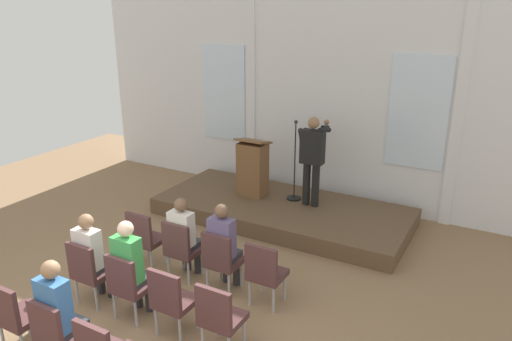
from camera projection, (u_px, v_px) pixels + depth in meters
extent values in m
cube|color=silver|center=(313.00, 89.00, 9.63)|extent=(10.31, 0.10, 4.56)
cube|color=silver|center=(224.00, 93.00, 10.60)|extent=(1.05, 0.04, 2.05)
cube|color=silver|center=(251.00, 84.00, 10.22)|extent=(0.20, 0.08, 4.56)
cube|color=silver|center=(418.00, 113.00, 8.72)|extent=(1.05, 0.04, 2.05)
cube|color=silver|center=(460.00, 102.00, 8.33)|extent=(0.20, 0.08, 4.56)
cube|color=brown|center=(282.00, 211.00, 9.23)|extent=(4.71, 2.05, 0.31)
cylinder|color=black|center=(306.00, 184.00, 9.02)|extent=(0.14, 0.14, 0.82)
cylinder|color=black|center=(315.00, 185.00, 8.94)|extent=(0.14, 0.14, 0.82)
cube|color=black|center=(312.00, 147.00, 8.74)|extent=(0.42, 0.22, 0.62)
cube|color=#B28C19|center=(315.00, 142.00, 8.82)|extent=(0.06, 0.01, 0.37)
sphere|color=#8C6647|center=(314.00, 123.00, 8.61)|extent=(0.21, 0.21, 0.21)
cylinder|color=black|center=(302.00, 139.00, 8.89)|extent=(0.09, 0.28, 0.45)
cylinder|color=black|center=(324.00, 130.00, 8.68)|extent=(0.15, 0.36, 0.15)
cylinder|color=black|center=(325.00, 127.00, 8.80)|extent=(0.11, 0.34, 0.15)
sphere|color=#8C6647|center=(327.00, 122.00, 9.04)|extent=(0.10, 0.10, 0.10)
cylinder|color=black|center=(294.00, 198.00, 9.39)|extent=(0.28, 0.28, 0.03)
cylinder|color=black|center=(295.00, 162.00, 9.15)|extent=(0.02, 0.02, 1.45)
sphere|color=#262626|center=(296.00, 122.00, 8.90)|extent=(0.07, 0.07, 0.07)
cube|color=brown|center=(253.00, 169.00, 9.44)|extent=(0.52, 0.40, 1.05)
cube|color=brown|center=(253.00, 141.00, 9.27)|extent=(0.60, 0.48, 0.14)
cylinder|color=#99999E|center=(166.00, 252.00, 7.62)|extent=(0.04, 0.04, 0.40)
cylinder|color=#99999E|center=(148.00, 246.00, 7.79)|extent=(0.04, 0.04, 0.40)
cylinder|color=#99999E|center=(151.00, 261.00, 7.34)|extent=(0.04, 0.04, 0.40)
cylinder|color=#99999E|center=(133.00, 256.00, 7.51)|extent=(0.04, 0.04, 0.40)
cube|color=#4C2D2D|center=(149.00, 240.00, 7.49)|extent=(0.46, 0.44, 0.08)
cube|color=#4C2D2D|center=(139.00, 229.00, 7.24)|extent=(0.46, 0.06, 0.46)
cylinder|color=#99999E|center=(202.00, 263.00, 7.31)|extent=(0.04, 0.04, 0.40)
cylinder|color=#99999E|center=(183.00, 257.00, 7.47)|extent=(0.04, 0.04, 0.40)
cylinder|color=#99999E|center=(188.00, 273.00, 7.03)|extent=(0.04, 0.04, 0.40)
cylinder|color=#99999E|center=(169.00, 267.00, 7.19)|extent=(0.04, 0.04, 0.40)
cube|color=#4C2D2D|center=(185.00, 250.00, 7.17)|extent=(0.46, 0.44, 0.08)
cube|color=#4C2D2D|center=(176.00, 239.00, 6.93)|extent=(0.46, 0.06, 0.46)
cylinder|color=#2D2D33|center=(188.00, 257.00, 7.43)|extent=(0.10, 0.10, 0.44)
cylinder|color=#2D2D33|center=(197.00, 260.00, 7.35)|extent=(0.10, 0.10, 0.44)
cube|color=#2D2D33|center=(187.00, 245.00, 7.20)|extent=(0.34, 0.36, 0.12)
cube|color=silver|center=(181.00, 229.00, 7.01)|extent=(0.36, 0.20, 0.51)
sphere|color=brown|center=(181.00, 205.00, 6.90)|extent=(0.20, 0.20, 0.20)
cylinder|color=#99999E|center=(241.00, 274.00, 6.99)|extent=(0.04, 0.04, 0.40)
cylinder|color=#99999E|center=(220.00, 268.00, 7.16)|extent=(0.04, 0.04, 0.40)
cylinder|color=#99999E|center=(229.00, 286.00, 6.71)|extent=(0.04, 0.04, 0.40)
cylinder|color=#99999E|center=(207.00, 279.00, 6.88)|extent=(0.04, 0.04, 0.40)
cube|color=#4C2D2D|center=(224.00, 262.00, 6.86)|extent=(0.46, 0.44, 0.08)
cube|color=#4C2D2D|center=(216.00, 250.00, 6.61)|extent=(0.46, 0.06, 0.46)
cylinder|color=#2D2D33|center=(226.00, 268.00, 7.12)|extent=(0.10, 0.10, 0.44)
cylinder|color=#2D2D33|center=(236.00, 271.00, 7.04)|extent=(0.10, 0.10, 0.44)
cube|color=#2D2D33|center=(226.00, 256.00, 6.89)|extent=(0.34, 0.36, 0.12)
cube|color=#594C72|center=(222.00, 238.00, 6.68)|extent=(0.36, 0.20, 0.56)
sphere|color=brown|center=(222.00, 211.00, 6.57)|extent=(0.20, 0.20, 0.20)
cylinder|color=#99999E|center=(285.00, 287.00, 6.68)|extent=(0.04, 0.04, 0.40)
cylinder|color=#99999E|center=(262.00, 280.00, 6.84)|extent=(0.04, 0.04, 0.40)
cylinder|color=#99999E|center=(273.00, 300.00, 6.40)|extent=(0.04, 0.04, 0.40)
cylinder|color=#99999E|center=(250.00, 292.00, 6.56)|extent=(0.04, 0.04, 0.40)
cube|color=#4C2D2D|center=(267.00, 274.00, 6.54)|extent=(0.46, 0.44, 0.08)
cube|color=#4C2D2D|center=(261.00, 263.00, 6.29)|extent=(0.46, 0.06, 0.46)
cylinder|color=#99999E|center=(115.00, 286.00, 6.71)|extent=(0.04, 0.04, 0.40)
cylinder|color=#99999E|center=(96.00, 279.00, 6.88)|extent=(0.04, 0.04, 0.40)
cylinder|color=#99999E|center=(96.00, 298.00, 6.43)|extent=(0.04, 0.04, 0.40)
cylinder|color=#99999E|center=(77.00, 291.00, 6.60)|extent=(0.04, 0.04, 0.40)
cube|color=#4C2D2D|center=(94.00, 273.00, 6.58)|extent=(0.46, 0.44, 0.08)
cube|color=#4C2D2D|center=(81.00, 261.00, 6.33)|extent=(0.46, 0.06, 0.46)
cylinder|color=#2D2D33|center=(101.00, 279.00, 6.84)|extent=(0.10, 0.10, 0.44)
cylinder|color=#2D2D33|center=(110.00, 282.00, 6.76)|extent=(0.10, 0.10, 0.44)
cube|color=#2D2D33|center=(97.00, 267.00, 6.61)|extent=(0.34, 0.36, 0.12)
cube|color=silver|center=(88.00, 248.00, 6.41)|extent=(0.36, 0.20, 0.55)
sphere|color=#8C6647|center=(86.00, 221.00, 6.30)|extent=(0.20, 0.20, 0.20)
cylinder|color=#99999E|center=(154.00, 300.00, 6.40)|extent=(0.04, 0.04, 0.40)
cylinder|color=#99999E|center=(133.00, 292.00, 6.56)|extent=(0.04, 0.04, 0.40)
cylinder|color=#99999E|center=(136.00, 313.00, 6.12)|extent=(0.04, 0.04, 0.40)
cylinder|color=#99999E|center=(115.00, 305.00, 6.28)|extent=(0.04, 0.04, 0.40)
cube|color=#4C2D2D|center=(133.00, 287.00, 6.26)|extent=(0.46, 0.44, 0.08)
cube|color=#4C2D2D|center=(120.00, 275.00, 6.01)|extent=(0.46, 0.06, 0.46)
cylinder|color=#2D2D33|center=(138.00, 292.00, 6.52)|extent=(0.10, 0.10, 0.44)
cylinder|color=#2D2D33|center=(149.00, 296.00, 6.44)|extent=(0.10, 0.10, 0.44)
cube|color=#2D2D33|center=(136.00, 280.00, 6.29)|extent=(0.34, 0.36, 0.12)
cube|color=green|center=(127.00, 259.00, 6.08)|extent=(0.36, 0.20, 0.60)
sphere|color=beige|center=(125.00, 229.00, 5.96)|extent=(0.20, 0.20, 0.20)
cylinder|color=#99999E|center=(197.00, 315.00, 6.08)|extent=(0.04, 0.04, 0.40)
cylinder|color=#99999E|center=(174.00, 307.00, 6.25)|extent=(0.04, 0.04, 0.40)
cylinder|color=#99999E|center=(180.00, 330.00, 5.80)|extent=(0.04, 0.04, 0.40)
cylinder|color=#99999E|center=(156.00, 321.00, 5.96)|extent=(0.04, 0.04, 0.40)
cube|color=#4C2D2D|center=(176.00, 302.00, 5.94)|extent=(0.46, 0.44, 0.08)
cube|color=#4C2D2D|center=(164.00, 290.00, 5.70)|extent=(0.46, 0.06, 0.46)
cylinder|color=#99999E|center=(244.00, 332.00, 5.77)|extent=(0.04, 0.04, 0.40)
cylinder|color=#99999E|center=(219.00, 323.00, 5.93)|extent=(0.04, 0.04, 0.40)
cylinder|color=#99999E|center=(203.00, 339.00, 5.65)|extent=(0.04, 0.04, 0.40)
cube|color=#4C2D2D|center=(223.00, 318.00, 5.63)|extent=(0.46, 0.44, 0.08)
cube|color=#4C2D2D|center=(213.00, 307.00, 5.38)|extent=(0.46, 0.06, 0.46)
cylinder|color=#99999E|center=(48.00, 330.00, 5.80)|extent=(0.04, 0.04, 0.40)
cylinder|color=#99999E|center=(28.00, 321.00, 5.97)|extent=(0.04, 0.04, 0.40)
cylinder|color=#99999E|center=(3.00, 337.00, 5.68)|extent=(0.04, 0.04, 0.40)
cube|color=#4C2D2D|center=(22.00, 316.00, 5.66)|extent=(0.46, 0.44, 0.08)
cube|color=#4C2D2D|center=(3.00, 305.00, 5.42)|extent=(0.46, 0.06, 0.46)
cylinder|color=#99999E|center=(67.00, 339.00, 5.65)|extent=(0.04, 0.04, 0.40)
cube|color=#4C2D2D|center=(63.00, 335.00, 5.35)|extent=(0.46, 0.44, 0.08)
cube|color=#4C2D2D|center=(45.00, 324.00, 5.10)|extent=(0.46, 0.06, 0.46)
cylinder|color=#2D2D33|center=(73.00, 340.00, 5.61)|extent=(0.10, 0.10, 0.44)
cube|color=#2D2D33|center=(67.00, 327.00, 5.38)|extent=(0.34, 0.36, 0.12)
cube|color=#3366A5|center=(54.00, 305.00, 5.17)|extent=(0.36, 0.20, 0.61)
sphere|color=#8C6647|center=(50.00, 270.00, 5.05)|extent=(0.20, 0.20, 0.20)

